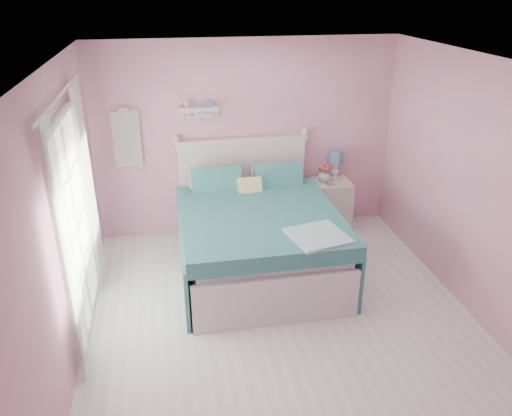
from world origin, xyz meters
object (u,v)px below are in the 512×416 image
object	(u,v)px
nightstand	(331,205)
teacup	(330,183)
bed	(257,237)
vase	(324,175)
table_lamp	(336,159)

from	to	relation	value
nightstand	teacup	xyz separation A→B (m)	(-0.08, -0.12, 0.39)
bed	vase	size ratio (longest dim) A/B	13.15
nightstand	teacup	world-z (taller)	teacup
nightstand	teacup	bearing A→B (deg)	-122.06
bed	teacup	xyz separation A→B (m)	(1.15, 0.76, 0.32)
bed	nightstand	world-z (taller)	bed
bed	teacup	distance (m)	1.42
table_lamp	nightstand	bearing A→B (deg)	-117.06
nightstand	table_lamp	xyz separation A→B (m)	(0.06, 0.11, 0.64)
bed	vase	distance (m)	1.48
nightstand	table_lamp	distance (m)	0.65
nightstand	teacup	distance (m)	0.42
nightstand	vase	xyz separation A→B (m)	(-0.13, 0.02, 0.44)
table_lamp	teacup	size ratio (longest dim) A/B	4.52
table_lamp	vase	world-z (taller)	table_lamp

